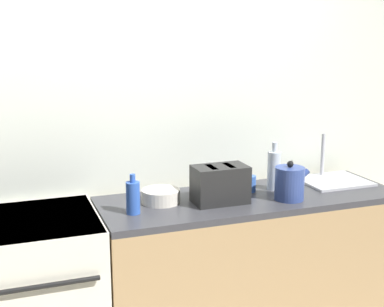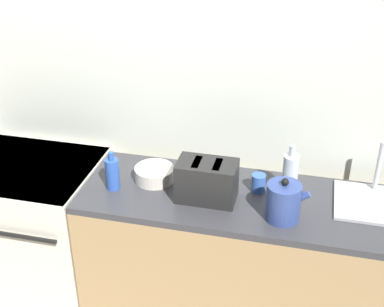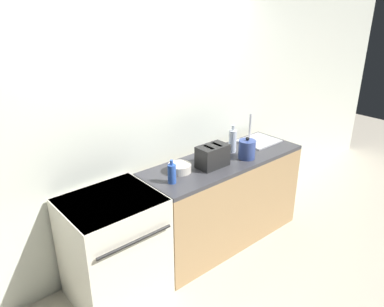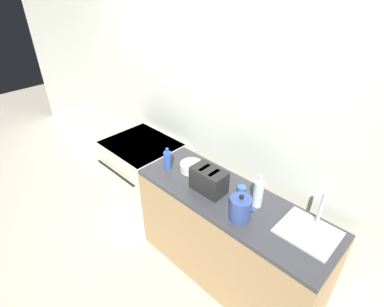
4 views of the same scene
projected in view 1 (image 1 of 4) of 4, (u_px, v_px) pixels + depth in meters
wall_back at (127, 123)px, 3.08m from camera, size 8.00×0.05×2.60m
stove at (28, 303)px, 2.71m from camera, size 0.73×0.67×0.91m
counter_block at (249, 271)px, 3.10m from camera, size 1.70×0.58×0.91m
kettle at (290, 183)px, 2.92m from camera, size 0.20×0.16×0.22m
toaster at (220, 184)px, 2.86m from camera, size 0.29×0.17×0.20m
sink_tray at (333, 179)px, 3.28m from camera, size 0.39×0.34×0.28m
bottle_clear at (274, 170)px, 3.10m from camera, size 0.08×0.08×0.28m
bottle_blue at (133, 197)px, 2.69m from camera, size 0.07×0.07×0.21m
cup_blue at (250, 184)px, 3.07m from camera, size 0.07×0.07×0.09m
bowl at (161, 196)px, 2.87m from camera, size 0.21×0.21×0.07m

